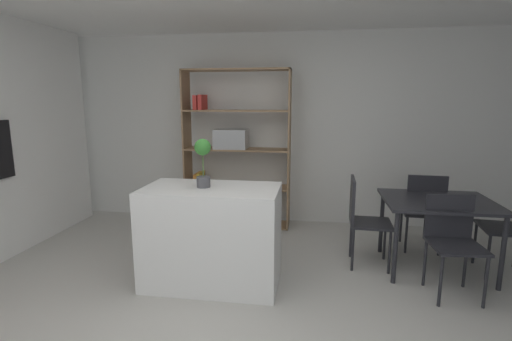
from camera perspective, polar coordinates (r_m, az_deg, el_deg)
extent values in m
plane|color=beige|center=(3.12, -3.26, -22.96)|extent=(9.42, 9.42, 0.00)
cube|color=silver|center=(5.35, 2.78, 6.19)|extent=(6.85, 0.06, 2.62)
cube|color=white|center=(3.62, -6.66, -9.77)|extent=(1.25, 0.68, 0.93)
cylinder|color=#4C4C51|center=(3.50, -7.93, -1.71)|extent=(0.12, 0.12, 0.10)
cylinder|color=#476633|center=(3.47, -8.00, 0.83)|extent=(0.01, 0.01, 0.22)
sphere|color=#378431|center=(3.45, -8.07, 3.52)|extent=(0.15, 0.15, 0.15)
cube|color=#997551|center=(5.34, -10.35, 3.32)|extent=(0.02, 0.35, 2.12)
cube|color=#997551|center=(5.06, 5.02, 3.05)|extent=(0.02, 0.35, 2.12)
cube|color=#997551|center=(5.12, -2.98, 14.94)|extent=(1.44, 0.35, 0.02)
cube|color=#997551|center=(5.39, -2.77, -7.92)|extent=(1.44, 0.35, 0.02)
cube|color=#997551|center=(5.24, -2.82, -2.42)|extent=(1.39, 0.35, 0.02)
cube|color=#997551|center=(5.15, -2.87, 3.22)|extent=(1.39, 0.35, 0.02)
cube|color=#997551|center=(5.11, -2.92, 9.00)|extent=(1.39, 0.35, 0.02)
cube|color=red|center=(5.48, -8.08, -6.74)|extent=(0.06, 0.29, 0.15)
cube|color=#338E4C|center=(5.46, -7.52, -6.38)|extent=(0.03, 0.29, 0.23)
cube|color=silver|center=(5.45, -6.84, -6.62)|extent=(0.05, 0.29, 0.19)
cube|color=orange|center=(5.37, -8.80, -1.22)|extent=(0.04, 0.29, 0.16)
cube|color=gold|center=(5.35, -8.31, -1.17)|extent=(0.04, 0.29, 0.18)
cube|color=red|center=(5.24, -8.80, 10.10)|extent=(0.05, 0.29, 0.19)
cube|color=red|center=(5.22, -8.06, 10.16)|extent=(0.05, 0.29, 0.20)
cube|color=#B7BABC|center=(5.15, -3.77, 4.79)|extent=(0.44, 0.31, 0.26)
cube|color=#232328|center=(4.22, 25.83, -4.22)|extent=(1.05, 0.88, 0.03)
cylinder|color=#232328|center=(3.86, 20.28, -10.88)|extent=(0.04, 0.04, 0.71)
cylinder|color=#232328|center=(4.15, 33.21, -10.48)|extent=(0.04, 0.04, 0.71)
cylinder|color=#232328|center=(4.56, 18.42, -7.43)|extent=(0.04, 0.04, 0.71)
cylinder|color=#232328|center=(4.81, 29.52, -7.36)|extent=(0.04, 0.04, 0.71)
cube|color=#232328|center=(4.80, 23.64, -5.76)|extent=(0.43, 0.44, 0.03)
cube|color=#232328|center=(4.56, 24.36, -3.52)|extent=(0.41, 0.05, 0.46)
cylinder|color=#232328|center=(5.07, 25.01, -7.70)|extent=(0.03, 0.03, 0.43)
cylinder|color=#232328|center=(5.00, 21.03, -7.66)|extent=(0.03, 0.03, 0.43)
cylinder|color=#232328|center=(4.75, 25.99, -9.02)|extent=(0.03, 0.03, 0.43)
cylinder|color=#232328|center=(4.67, 21.73, -9.01)|extent=(0.03, 0.03, 0.43)
cube|color=#232328|center=(4.14, 16.89, -7.61)|extent=(0.43, 0.43, 0.03)
cube|color=#232328|center=(4.06, 14.34, -4.30)|extent=(0.05, 0.42, 0.46)
cylinder|color=#232328|center=(4.08, 19.51, -11.59)|extent=(0.03, 0.03, 0.45)
cylinder|color=#232328|center=(4.41, 18.85, -9.87)|extent=(0.03, 0.03, 0.45)
cylinder|color=#232328|center=(4.04, 14.38, -11.52)|extent=(0.03, 0.03, 0.45)
cylinder|color=#232328|center=(4.37, 14.12, -9.78)|extent=(0.03, 0.03, 0.45)
cube|color=#232328|center=(3.78, 27.98, -10.06)|extent=(0.45, 0.46, 0.03)
cube|color=#232328|center=(3.89, 27.10, -6.11)|extent=(0.42, 0.06, 0.40)
cylinder|color=#232328|center=(3.65, 26.10, -14.75)|extent=(0.03, 0.03, 0.46)
cylinder|color=#232328|center=(3.79, 31.37, -14.25)|extent=(0.03, 0.03, 0.46)
cylinder|color=#232328|center=(3.96, 24.13, -12.56)|extent=(0.03, 0.03, 0.46)
cylinder|color=#232328|center=(4.09, 29.03, -12.21)|extent=(0.03, 0.03, 0.46)
cube|color=#232328|center=(4.51, 33.49, -7.32)|extent=(0.48, 0.49, 0.03)
cylinder|color=#232328|center=(4.70, 30.12, -9.41)|extent=(0.03, 0.03, 0.46)
cylinder|color=#232328|center=(4.35, 31.61, -11.13)|extent=(0.03, 0.03, 0.46)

